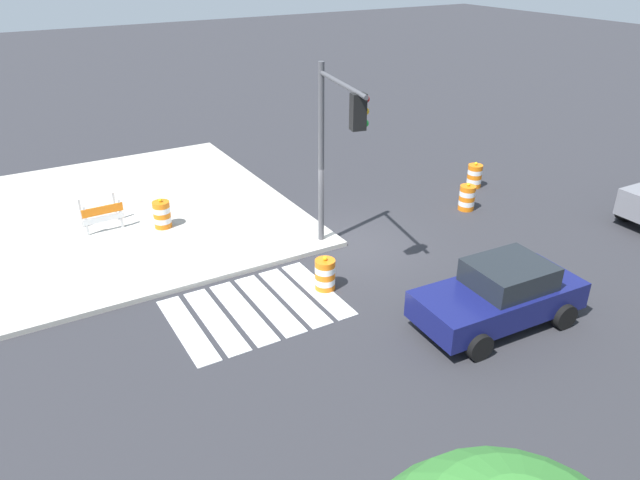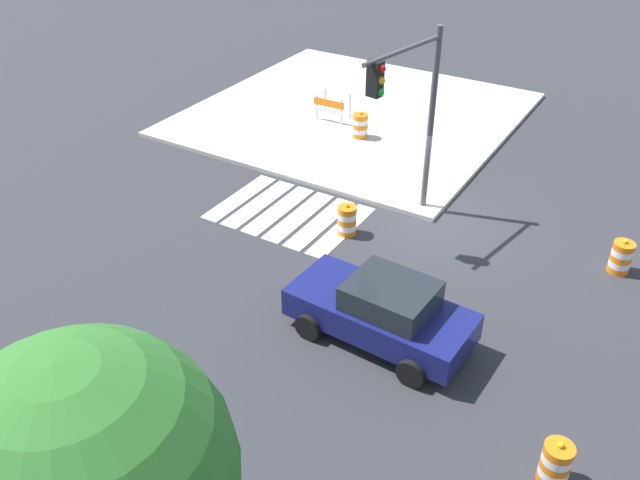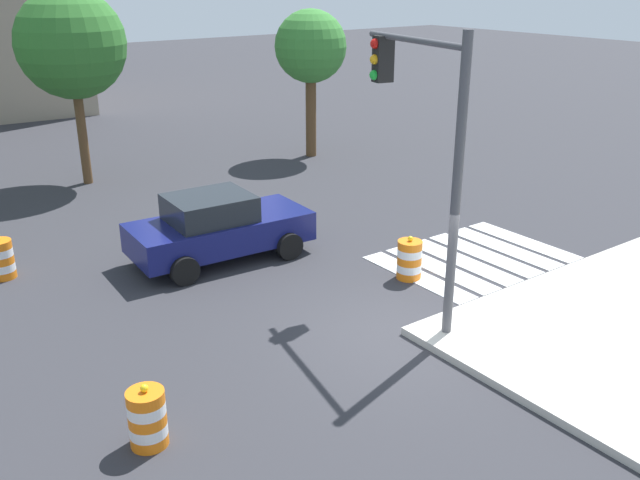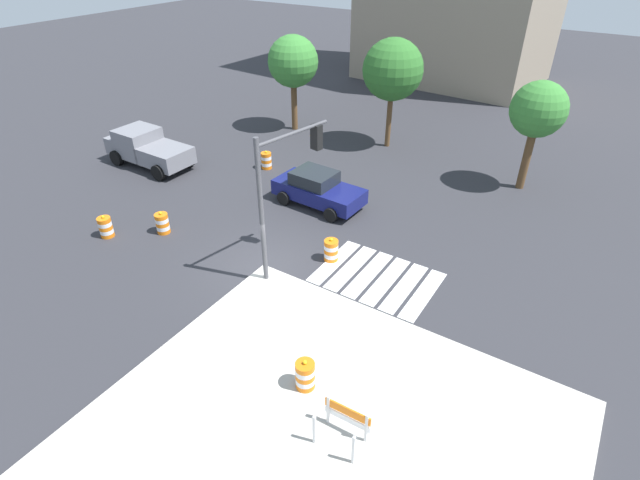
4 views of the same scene
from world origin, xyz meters
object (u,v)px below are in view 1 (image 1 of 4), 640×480
at_px(traffic_light_pole, 335,134).
at_px(construction_barricade, 102,214).
at_px(traffic_barrel_near_corner, 467,198).
at_px(traffic_barrel_crosswalk_end, 325,275).
at_px(traffic_barrel_on_sidewalk, 162,214).
at_px(traffic_barrel_median_far, 474,176).
at_px(sports_car, 500,294).

bearing_deg(traffic_light_pole, construction_barricade, -43.56).
height_order(traffic_barrel_near_corner, traffic_barrel_crosswalk_end, same).
height_order(traffic_barrel_on_sidewalk, traffic_light_pole, traffic_light_pole).
bearing_deg(traffic_barrel_near_corner, traffic_barrel_median_far, -139.84).
bearing_deg(traffic_light_pole, traffic_barrel_crosswalk_end, 50.31).
bearing_deg(traffic_barrel_median_far, traffic_light_pole, 16.45).
bearing_deg(traffic_barrel_median_far, traffic_barrel_crosswalk_end, 22.23).
relative_size(traffic_barrel_crosswalk_end, traffic_light_pole, 0.19).
bearing_deg(sports_car, construction_barricade, -54.12).
relative_size(construction_barricade, traffic_light_pole, 0.24).
relative_size(traffic_barrel_crosswalk_end, construction_barricade, 0.78).
bearing_deg(sports_car, traffic_barrel_near_corner, -126.59).
xyz_separation_m(traffic_barrel_near_corner, traffic_barrel_crosswalk_end, (7.17, 2.15, 0.00)).
bearing_deg(traffic_barrel_median_far, construction_barricade, -12.58).
height_order(sports_car, construction_barricade, sports_car).
distance_m(sports_car, traffic_barrel_median_far, 9.42).
height_order(traffic_barrel_crosswalk_end, traffic_barrel_median_far, same).
bearing_deg(traffic_barrel_crosswalk_end, traffic_barrel_median_far, -157.77).
bearing_deg(traffic_light_pole, traffic_barrel_near_corner, -172.42).
relative_size(traffic_barrel_near_corner, traffic_barrel_on_sidewalk, 1.00).
bearing_deg(sports_car, traffic_barrel_on_sidewalk, -59.02).
height_order(sports_car, traffic_barrel_median_far, sports_car).
height_order(traffic_barrel_near_corner, construction_barricade, construction_barricade).
distance_m(sports_car, traffic_barrel_on_sidewalk, 11.01).
bearing_deg(traffic_light_pole, traffic_barrel_on_sidewalk, -49.58).
bearing_deg(sports_car, traffic_barrel_median_far, -129.86).
bearing_deg(sports_car, traffic_barrel_crosswalk_end, -50.60).
height_order(traffic_barrel_crosswalk_end, construction_barricade, construction_barricade).
height_order(traffic_barrel_crosswalk_end, traffic_barrel_on_sidewalk, traffic_barrel_on_sidewalk).
xyz_separation_m(sports_car, traffic_light_pole, (1.81, -4.91, 3.10)).
relative_size(traffic_barrel_on_sidewalk, traffic_light_pole, 0.19).
relative_size(traffic_barrel_near_corner, construction_barricade, 0.78).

